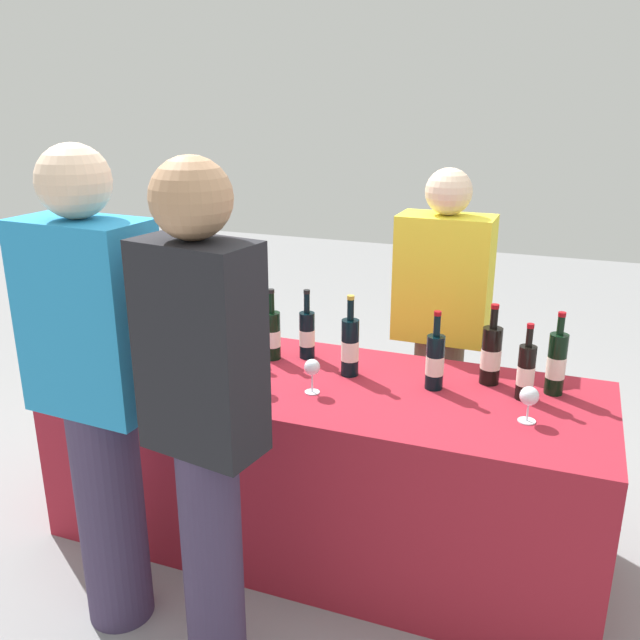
{
  "coord_description": "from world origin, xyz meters",
  "views": [
    {
      "loc": [
        0.89,
        -2.33,
        1.84
      ],
      "look_at": [
        0.0,
        0.0,
        1.01
      ],
      "focal_mm": 38.07,
      "sensor_mm": 36.0,
      "label": 1
    }
  ],
  "objects_px": {
    "wine_glass_1": "(183,354)",
    "guest_0": "(97,386)",
    "wine_bottle_0": "(238,330)",
    "wine_bottle_6": "(526,372)",
    "server_pouring": "(441,325)",
    "guest_1": "(204,415)",
    "wine_glass_3": "(312,369)",
    "wine_bottle_1": "(272,334)",
    "wine_glass_2": "(256,368)",
    "ice_bucket": "(167,340)",
    "wine_glass_4": "(529,398)",
    "wine_glass_0": "(140,353)",
    "wine_bottle_5": "(491,355)",
    "wine_bottle_2": "(307,334)",
    "wine_bottle_3": "(350,347)",
    "wine_bottle_7": "(556,363)",
    "wine_bottle_4": "(435,361)"
  },
  "relations": [
    {
      "from": "wine_bottle_7",
      "to": "server_pouring",
      "type": "height_order",
      "value": "server_pouring"
    },
    {
      "from": "wine_bottle_6",
      "to": "wine_bottle_5",
      "type": "bearing_deg",
      "value": 143.99
    },
    {
      "from": "guest_1",
      "to": "server_pouring",
      "type": "bearing_deg",
      "value": 82.71
    },
    {
      "from": "wine_glass_1",
      "to": "wine_glass_3",
      "type": "xyz_separation_m",
      "value": [
        0.53,
        0.05,
        -0.0
      ]
    },
    {
      "from": "wine_bottle_3",
      "to": "guest_0",
      "type": "bearing_deg",
      "value": -130.0
    },
    {
      "from": "wine_bottle_5",
      "to": "wine_glass_0",
      "type": "distance_m",
      "value": 1.4
    },
    {
      "from": "wine_glass_0",
      "to": "wine_glass_1",
      "type": "relative_size",
      "value": 0.89
    },
    {
      "from": "wine_bottle_6",
      "to": "server_pouring",
      "type": "height_order",
      "value": "server_pouring"
    },
    {
      "from": "wine_bottle_6",
      "to": "server_pouring",
      "type": "bearing_deg",
      "value": 127.95
    },
    {
      "from": "wine_bottle_5",
      "to": "wine_glass_4",
      "type": "xyz_separation_m",
      "value": [
        0.17,
        -0.29,
        -0.03
      ]
    },
    {
      "from": "wine_bottle_0",
      "to": "wine_glass_1",
      "type": "xyz_separation_m",
      "value": [
        -0.09,
        -0.29,
        -0.02
      ]
    },
    {
      "from": "wine_glass_3",
      "to": "guest_0",
      "type": "xyz_separation_m",
      "value": [
        -0.56,
        -0.54,
        0.07
      ]
    },
    {
      "from": "wine_bottle_2",
      "to": "wine_bottle_5",
      "type": "height_order",
      "value": "wine_bottle_5"
    },
    {
      "from": "wine_bottle_6",
      "to": "guest_1",
      "type": "relative_size",
      "value": 0.17
    },
    {
      "from": "ice_bucket",
      "to": "guest_0",
      "type": "bearing_deg",
      "value": -76.65
    },
    {
      "from": "wine_bottle_3",
      "to": "guest_0",
      "type": "xyz_separation_m",
      "value": [
        -0.63,
        -0.76,
        0.04
      ]
    },
    {
      "from": "wine_bottle_5",
      "to": "wine_bottle_3",
      "type": "bearing_deg",
      "value": -167.64
    },
    {
      "from": "wine_glass_1",
      "to": "guest_1",
      "type": "relative_size",
      "value": 0.08
    },
    {
      "from": "ice_bucket",
      "to": "wine_bottle_3",
      "type": "bearing_deg",
      "value": 8.03
    },
    {
      "from": "wine_bottle_0",
      "to": "guest_0",
      "type": "relative_size",
      "value": 0.19
    },
    {
      "from": "wine_bottle_6",
      "to": "wine_glass_3",
      "type": "relative_size",
      "value": 2.18
    },
    {
      "from": "ice_bucket",
      "to": "guest_0",
      "type": "xyz_separation_m",
      "value": [
        0.15,
        -0.64,
        0.08
      ]
    },
    {
      "from": "wine_glass_0",
      "to": "wine_bottle_5",
      "type": "bearing_deg",
      "value": 17.03
    },
    {
      "from": "wine_bottle_0",
      "to": "wine_glass_0",
      "type": "xyz_separation_m",
      "value": [
        -0.28,
        -0.32,
        -0.03
      ]
    },
    {
      "from": "wine_bottle_2",
      "to": "wine_glass_2",
      "type": "relative_size",
      "value": 2.24
    },
    {
      "from": "wine_glass_4",
      "to": "guest_1",
      "type": "bearing_deg",
      "value": -142.08
    },
    {
      "from": "guest_1",
      "to": "wine_glass_3",
      "type": "bearing_deg",
      "value": 91.55
    },
    {
      "from": "wine_glass_1",
      "to": "guest_0",
      "type": "relative_size",
      "value": 0.08
    },
    {
      "from": "wine_bottle_7",
      "to": "wine_bottle_0",
      "type": "bearing_deg",
      "value": -176.36
    },
    {
      "from": "wine_glass_4",
      "to": "guest_1",
      "type": "relative_size",
      "value": 0.08
    },
    {
      "from": "wine_bottle_5",
      "to": "wine_glass_3",
      "type": "bearing_deg",
      "value": -151.58
    },
    {
      "from": "wine_bottle_2",
      "to": "guest_0",
      "type": "xyz_separation_m",
      "value": [
        -0.4,
        -0.87,
        0.06
      ]
    },
    {
      "from": "guest_0",
      "to": "guest_1",
      "type": "xyz_separation_m",
      "value": [
        0.47,
        -0.1,
        0.02
      ]
    },
    {
      "from": "wine_bottle_4",
      "to": "ice_bucket",
      "type": "distance_m",
      "value": 1.14
    },
    {
      "from": "wine_bottle_5",
      "to": "wine_bottle_6",
      "type": "relative_size",
      "value": 1.1
    },
    {
      "from": "wine_bottle_1",
      "to": "wine_glass_4",
      "type": "bearing_deg",
      "value": -11.81
    },
    {
      "from": "wine_bottle_5",
      "to": "server_pouring",
      "type": "bearing_deg",
      "value": 122.65
    },
    {
      "from": "wine_glass_4",
      "to": "wine_glass_0",
      "type": "bearing_deg",
      "value": -175.53
    },
    {
      "from": "wine_bottle_2",
      "to": "wine_bottle_4",
      "type": "bearing_deg",
      "value": -12.29
    },
    {
      "from": "wine_bottle_6",
      "to": "wine_glass_3",
      "type": "distance_m",
      "value": 0.79
    },
    {
      "from": "wine_bottle_3",
      "to": "server_pouring",
      "type": "bearing_deg",
      "value": 65.09
    },
    {
      "from": "wine_bottle_0",
      "to": "wine_bottle_1",
      "type": "distance_m",
      "value": 0.15
    },
    {
      "from": "wine_bottle_5",
      "to": "wine_glass_4",
      "type": "height_order",
      "value": "wine_bottle_5"
    },
    {
      "from": "ice_bucket",
      "to": "guest_1",
      "type": "height_order",
      "value": "guest_1"
    },
    {
      "from": "wine_bottle_7",
      "to": "wine_glass_3",
      "type": "distance_m",
      "value": 0.92
    },
    {
      "from": "wine_bottle_1",
      "to": "wine_glass_2",
      "type": "xyz_separation_m",
      "value": [
        0.08,
        -0.33,
        -0.01
      ]
    },
    {
      "from": "wine_glass_3",
      "to": "wine_glass_1",
      "type": "bearing_deg",
      "value": -174.34
    },
    {
      "from": "wine_bottle_4",
      "to": "guest_0",
      "type": "relative_size",
      "value": 0.18
    },
    {
      "from": "wine_glass_2",
      "to": "wine_glass_4",
      "type": "xyz_separation_m",
      "value": [
        0.99,
        0.1,
        -0.0
      ]
    },
    {
      "from": "wine_bottle_4",
      "to": "wine_glass_3",
      "type": "distance_m",
      "value": 0.47
    }
  ]
}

